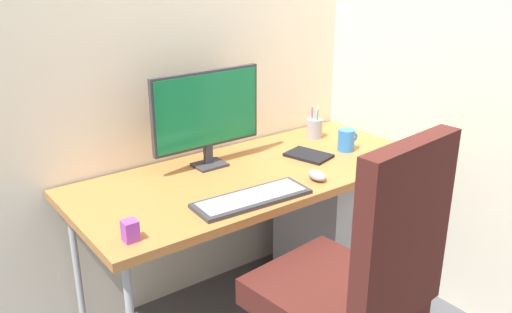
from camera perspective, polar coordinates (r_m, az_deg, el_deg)
The scene contains 13 objects.
ground_plane at distance 2.76m, azimuth -0.28°, elevation -15.49°, with size 8.00×8.00×0.00m, color #4C4C51.
wall_back at distance 2.54m, azimuth -5.50°, elevation 15.46°, with size 3.27×0.04×2.80m, color beige.
wall_side_right at distance 2.65m, azimuth 18.03°, elevation 14.79°, with size 0.04×2.37×2.80m, color beige.
desk at distance 2.42m, azimuth -0.31°, elevation -2.40°, with size 1.58×0.68×0.72m.
office_chair at distance 1.96m, azimuth 10.31°, elevation -12.41°, with size 0.55×0.60×1.11m.
filing_cabinet at distance 2.89m, azimuth 8.04°, elevation -6.78°, with size 0.44×0.47×0.61m.
monitor at distance 2.40m, azimuth -5.09°, elevation 4.59°, with size 0.52×0.11×0.43m.
keyboard at distance 2.14m, azimuth -0.42°, elevation -4.33°, with size 0.48×0.19×0.02m.
mouse at distance 2.33m, azimuth 6.33°, elevation -1.95°, with size 0.06×0.10×0.04m, color gray.
pen_holder at distance 2.83m, azimuth 6.05°, elevation 2.94°, with size 0.08×0.08×0.17m.
notebook at distance 2.58m, azimuth 5.44°, elevation 0.12°, with size 0.14×0.20×0.01m, color black.
coffee_mug at distance 2.67m, azimuth 9.31°, elevation 1.69°, with size 0.12×0.08×0.10m.
desk_clamp_accessory at distance 1.89m, azimuth -12.84°, elevation -7.48°, with size 0.05×0.05×0.07m, color purple.
Camera 1 is at (-1.31, -1.79, 1.64)m, focal length 38.79 mm.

